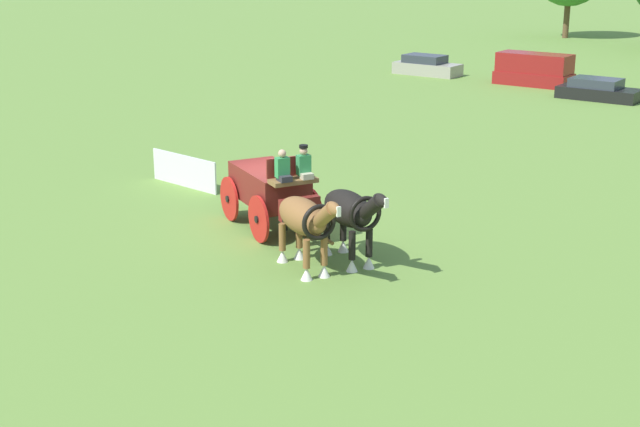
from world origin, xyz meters
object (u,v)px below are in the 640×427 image
parked_vehicle_b (534,70)px  draft_horse_off (305,220)px  draft_horse_near (350,212)px  show_wagon (272,188)px  parked_vehicle_a (427,66)px  parked_vehicle_c (598,90)px

parked_vehicle_b → draft_horse_off: bearing=-66.9°
draft_horse_off → draft_horse_near: bearing=72.8°
show_wagon → parked_vehicle_a: show_wagon is taller
parked_vehicle_a → parked_vehicle_b: 7.08m
draft_horse_near → draft_horse_off: size_ratio=0.98×
draft_horse_off → parked_vehicle_c: size_ratio=0.69×
parked_vehicle_a → parked_vehicle_b: bearing=10.2°
draft_horse_near → parked_vehicle_c: bearing=106.8°
draft_horse_off → parked_vehicle_b: draft_horse_off is taller
draft_horse_off → show_wagon: bearing=152.4°
parked_vehicle_c → draft_horse_near: bearing=-73.2°
parked_vehicle_c → show_wagon: bearing=-80.3°
draft_horse_off → parked_vehicle_b: (-12.88, 30.14, -0.48)m
draft_horse_near → draft_horse_off: 1.30m
draft_horse_near → draft_horse_off: (-0.38, -1.24, -0.02)m
draft_horse_near → parked_vehicle_a: bearing=126.2°
show_wagon → draft_horse_off: size_ratio=1.91×
parked_vehicle_a → parked_vehicle_c: size_ratio=0.98×
draft_horse_off → parked_vehicle_a: (-19.84, 28.89, -0.84)m
show_wagon → draft_horse_off: bearing=-27.6°
parked_vehicle_a → parked_vehicle_b: size_ratio=0.95×
parked_vehicle_a → parked_vehicle_c: (12.01, -0.40, -0.05)m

